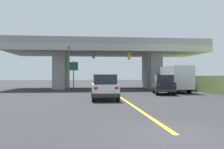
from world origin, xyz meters
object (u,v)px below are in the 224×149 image
at_px(traffic_signal_farside, 78,62).
at_px(highway_sign, 73,69).
at_px(box_truck, 174,79).
at_px(traffic_signal_nearside, 142,63).
at_px(suv_lead, 104,87).
at_px(suv_crossing, 163,85).

relative_size(traffic_signal_farside, highway_sign, 1.44).
xyz_separation_m(box_truck, traffic_signal_nearside, (-2.80, 4.82, 2.10)).
height_order(box_truck, traffic_signal_farside, traffic_signal_farside).
bearing_deg(suv_lead, traffic_signal_farside, 102.49).
relative_size(suv_crossing, box_truck, 0.66).
relative_size(suv_crossing, traffic_signal_nearside, 0.78).
relative_size(suv_crossing, traffic_signal_farside, 0.78).
xyz_separation_m(traffic_signal_farside, highway_sign, (-0.71, 2.68, -0.85)).
height_order(suv_crossing, traffic_signal_nearside, traffic_signal_nearside).
height_order(box_truck, highway_sign, highway_sign).
height_order(suv_lead, traffic_signal_farside, traffic_signal_farside).
height_order(traffic_signal_nearside, traffic_signal_farside, traffic_signal_nearside).
bearing_deg(highway_sign, box_truck, -29.05).
xyz_separation_m(suv_lead, suv_crossing, (6.51, 4.96, -0.00)).
distance_m(suv_lead, highway_sign, 15.54).
height_order(suv_crossing, box_truck, box_truck).
xyz_separation_m(box_truck, highway_sign, (-12.31, 6.84, 1.31)).
xyz_separation_m(suv_lead, traffic_signal_nearside, (6.05, 13.02, 2.69)).
relative_size(suv_lead, traffic_signal_nearside, 0.77).
distance_m(suv_lead, suv_crossing, 8.19).
bearing_deg(highway_sign, suv_crossing, -45.33).
bearing_deg(traffic_signal_farside, traffic_signal_nearside, 4.34).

